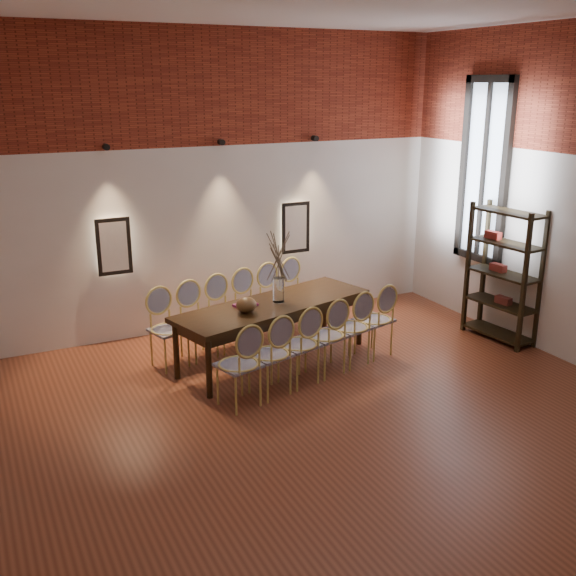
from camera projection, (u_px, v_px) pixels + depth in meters
name	position (u px, v px, depth m)	size (l,w,h in m)	color
floor	(334.00, 437.00, 6.59)	(7.00, 7.00, 0.02)	brown
wall_back	(205.00, 184.00, 9.04)	(7.00, 0.10, 4.00)	silver
brick_band_back	(203.00, 87.00, 8.61)	(7.00, 0.02, 1.50)	maroon
niche_left	(113.00, 246.00, 8.61)	(0.36, 0.06, 0.66)	#FFEAC6
niche_right	(295.00, 227.00, 9.71)	(0.36, 0.06, 0.66)	#FFEAC6
spot_fixture_left	(106.00, 147.00, 8.21)	(0.08, 0.08, 0.10)	black
spot_fixture_mid	(221.00, 142.00, 8.85)	(0.08, 0.08, 0.10)	black
spot_fixture_right	(315.00, 138.00, 9.44)	(0.08, 0.08, 0.10)	black
window_glass	(485.00, 171.00, 9.12)	(0.02, 0.78, 2.38)	silver
window_frame	(484.00, 171.00, 9.12)	(0.08, 0.90, 2.50)	black
window_mullion	(484.00, 171.00, 9.12)	(0.06, 0.06, 2.40)	black
dining_table	(274.00, 332.00, 8.26)	(2.54, 0.82, 0.75)	black
chair_near_a	(238.00, 365.00, 7.07)	(0.44, 0.44, 0.94)	#D6C262
chair_near_b	(269.00, 354.00, 7.33)	(0.44, 0.44, 0.94)	#D6C262
chair_near_c	(298.00, 345.00, 7.60)	(0.44, 0.44, 0.94)	#D6C262
chair_near_d	(325.00, 336.00, 7.87)	(0.44, 0.44, 0.94)	#D6C262
chair_near_e	(350.00, 327.00, 8.13)	(0.44, 0.44, 0.94)	#D6C262
chair_near_f	(374.00, 320.00, 8.40)	(0.44, 0.44, 0.94)	#D6C262
chair_far_a	(169.00, 330.00, 8.06)	(0.44, 0.44, 0.94)	#D6C262
chair_far_b	(198.00, 322.00, 8.32)	(0.44, 0.44, 0.94)	#D6C262
chair_far_c	(226.00, 314.00, 8.59)	(0.44, 0.44, 0.94)	#D6C262
chair_far_d	(252.00, 307.00, 8.86)	(0.44, 0.44, 0.94)	#D6C262
chair_far_e	(277.00, 301.00, 9.12)	(0.44, 0.44, 0.94)	#D6C262
chair_far_f	(300.00, 294.00, 9.39)	(0.44, 0.44, 0.94)	#D6C262
vase	(278.00, 290.00, 8.15)	(0.14, 0.14, 0.30)	silver
dried_branches	(278.00, 254.00, 8.02)	(0.50, 0.50, 0.70)	brown
bowl	(246.00, 305.00, 7.80)	(0.24, 0.24, 0.18)	brown
book	(245.00, 305.00, 8.03)	(0.26, 0.18, 0.03)	#8C2867
shelving_rack	(503.00, 274.00, 8.82)	(0.38, 1.00, 1.80)	black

